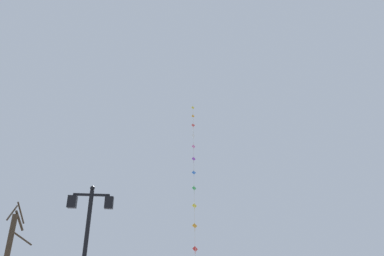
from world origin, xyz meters
TOP-DOWN VIEW (x-y plane):
  - twin_lantern_lamp_post at (-2.67, 9.63)m, footprint 1.49×0.28m
  - kite_train at (3.46, 26.48)m, footprint 2.04×13.24m
  - bare_tree at (-7.28, 16.17)m, footprint 0.91×2.17m

SIDE VIEW (x-z plane):
  - bare_tree at x=-7.28m, z-range -0.08..4.83m
  - twin_lantern_lamp_post at x=-2.67m, z-range 0.87..5.28m
  - kite_train at x=3.46m, z-range 0.35..19.88m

